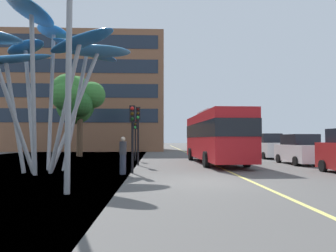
{
  "coord_description": "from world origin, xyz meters",
  "views": [
    {
      "loc": [
        -1.92,
        -12.08,
        1.67
      ],
      "look_at": [
        -1.17,
        7.4,
        2.5
      ],
      "focal_mm": 32.98,
      "sensor_mm": 36.0,
      "label": 1
    }
  ],
  "objects_px": {
    "red_bus": "(215,135)",
    "car_parked_far": "(300,150)",
    "traffic_light_island_mid": "(135,130)",
    "traffic_light_kerb_far": "(138,123)",
    "street_lamp": "(83,32)",
    "car_far_side": "(246,145)",
    "leaf_sculpture": "(47,51)",
    "pedestrian": "(123,155)",
    "traffic_light_kerb_near": "(132,124)",
    "car_side_street": "(268,147)"
  },
  "relations": [
    {
      "from": "red_bus",
      "to": "car_parked_far",
      "type": "relative_size",
      "value": 2.51
    },
    {
      "from": "red_bus",
      "to": "traffic_light_island_mid",
      "type": "bearing_deg",
      "value": 153.5
    },
    {
      "from": "traffic_light_kerb_far",
      "to": "street_lamp",
      "type": "bearing_deg",
      "value": -96.43
    },
    {
      "from": "traffic_light_kerb_far",
      "to": "car_far_side",
      "type": "height_order",
      "value": "traffic_light_kerb_far"
    },
    {
      "from": "leaf_sculpture",
      "to": "traffic_light_island_mid",
      "type": "xyz_separation_m",
      "value": [
        3.9,
        8.27,
        -3.76
      ]
    },
    {
      "from": "car_far_side",
      "to": "pedestrian",
      "type": "xyz_separation_m",
      "value": [
        -11.32,
        -18.4,
        -0.12
      ]
    },
    {
      "from": "leaf_sculpture",
      "to": "red_bus",
      "type": "bearing_deg",
      "value": 29.66
    },
    {
      "from": "traffic_light_island_mid",
      "to": "car_far_side",
      "type": "bearing_deg",
      "value": 39.06
    },
    {
      "from": "red_bus",
      "to": "pedestrian",
      "type": "bearing_deg",
      "value": -131.52
    },
    {
      "from": "traffic_light_kerb_near",
      "to": "traffic_light_kerb_far",
      "type": "bearing_deg",
      "value": 89.79
    },
    {
      "from": "traffic_light_island_mid",
      "to": "pedestrian",
      "type": "height_order",
      "value": "traffic_light_island_mid"
    },
    {
      "from": "traffic_light_island_mid",
      "to": "pedestrian",
      "type": "bearing_deg",
      "value": -89.79
    },
    {
      "from": "traffic_light_kerb_far",
      "to": "leaf_sculpture",
      "type": "bearing_deg",
      "value": -137.19
    },
    {
      "from": "traffic_light_island_mid",
      "to": "street_lamp",
      "type": "relative_size",
      "value": 0.41
    },
    {
      "from": "car_parked_far",
      "to": "street_lamp",
      "type": "height_order",
      "value": "street_lamp"
    },
    {
      "from": "traffic_light_kerb_far",
      "to": "pedestrian",
      "type": "xyz_separation_m",
      "value": [
        -0.42,
        -4.95,
        -1.79
      ]
    },
    {
      "from": "traffic_light_kerb_near",
      "to": "car_side_street",
      "type": "relative_size",
      "value": 0.74
    },
    {
      "from": "car_far_side",
      "to": "pedestrian",
      "type": "height_order",
      "value": "car_far_side"
    },
    {
      "from": "traffic_light_kerb_near",
      "to": "car_far_side",
      "type": "bearing_deg",
      "value": 58.73
    },
    {
      "from": "red_bus",
      "to": "traffic_light_kerb_near",
      "type": "relative_size",
      "value": 3.28
    },
    {
      "from": "red_bus",
      "to": "car_far_side",
      "type": "height_order",
      "value": "red_bus"
    },
    {
      "from": "leaf_sculpture",
      "to": "traffic_light_kerb_near",
      "type": "relative_size",
      "value": 2.56
    },
    {
      "from": "red_bus",
      "to": "car_side_street",
      "type": "xyz_separation_m",
      "value": [
        5.76,
        5.6,
        -0.97
      ]
    },
    {
      "from": "traffic_light_kerb_far",
      "to": "car_far_side",
      "type": "relative_size",
      "value": 0.88
    },
    {
      "from": "traffic_light_kerb_near",
      "to": "traffic_light_island_mid",
      "type": "xyz_separation_m",
      "value": [
        -0.44,
        8.76,
        -0.05
      ]
    },
    {
      "from": "traffic_light_island_mid",
      "to": "car_far_side",
      "type": "distance_m",
      "value": 14.68
    },
    {
      "from": "traffic_light_island_mid",
      "to": "car_side_street",
      "type": "bearing_deg",
      "value": 13.67
    },
    {
      "from": "traffic_light_kerb_near",
      "to": "street_lamp",
      "type": "bearing_deg",
      "value": -101.34
    },
    {
      "from": "leaf_sculpture",
      "to": "car_parked_far",
      "type": "bearing_deg",
      "value": 16.81
    },
    {
      "from": "red_bus",
      "to": "car_side_street",
      "type": "distance_m",
      "value": 8.09
    },
    {
      "from": "car_parked_far",
      "to": "pedestrian",
      "type": "relative_size",
      "value": 2.42
    },
    {
      "from": "pedestrian",
      "to": "street_lamp",
      "type": "bearing_deg",
      "value": -97.91
    },
    {
      "from": "traffic_light_kerb_near",
      "to": "pedestrian",
      "type": "height_order",
      "value": "traffic_light_kerb_near"
    },
    {
      "from": "street_lamp",
      "to": "car_parked_far",
      "type": "bearing_deg",
      "value": 41.96
    },
    {
      "from": "car_side_street",
      "to": "car_far_side",
      "type": "xyz_separation_m",
      "value": [
        -0.07,
        6.44,
        0.02
      ]
    },
    {
      "from": "car_parked_far",
      "to": "red_bus",
      "type": "bearing_deg",
      "value": 170.7
    },
    {
      "from": "pedestrian",
      "to": "leaf_sculpture",
      "type": "bearing_deg",
      "value": 166.95
    },
    {
      "from": "traffic_light_kerb_near",
      "to": "car_side_street",
      "type": "height_order",
      "value": "traffic_light_kerb_near"
    },
    {
      "from": "traffic_light_island_mid",
      "to": "pedestrian",
      "type": "relative_size",
      "value": 1.82
    },
    {
      "from": "leaf_sculpture",
      "to": "car_side_street",
      "type": "height_order",
      "value": "leaf_sculpture"
    },
    {
      "from": "traffic_light_kerb_near",
      "to": "car_far_side",
      "type": "relative_size",
      "value": 0.79
    },
    {
      "from": "car_side_street",
      "to": "street_lamp",
      "type": "height_order",
      "value": "street_lamp"
    },
    {
      "from": "leaf_sculpture",
      "to": "street_lamp",
      "type": "relative_size",
      "value": 1.09
    },
    {
      "from": "traffic_light_kerb_near",
      "to": "traffic_light_kerb_far",
      "type": "relative_size",
      "value": 0.89
    },
    {
      "from": "red_bus",
      "to": "traffic_light_kerb_far",
      "type": "distance_m",
      "value": 5.44
    },
    {
      "from": "leaf_sculpture",
      "to": "street_lamp",
      "type": "bearing_deg",
      "value": -62.2
    },
    {
      "from": "red_bus",
      "to": "car_far_side",
      "type": "distance_m",
      "value": 13.35
    },
    {
      "from": "traffic_light_kerb_near",
      "to": "car_parked_far",
      "type": "bearing_deg",
      "value": 25.17
    },
    {
      "from": "traffic_light_kerb_far",
      "to": "car_parked_far",
      "type": "xyz_separation_m",
      "value": [
        10.7,
        0.51,
        -1.75
      ]
    },
    {
      "from": "traffic_light_kerb_far",
      "to": "street_lamp",
      "type": "distance_m",
      "value": 10.45
    }
  ]
}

